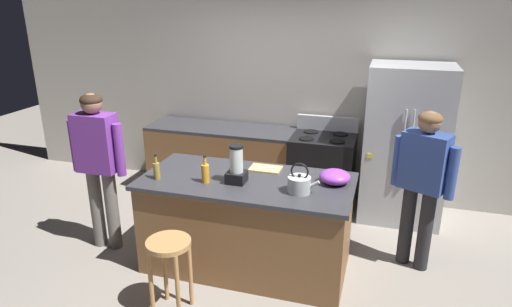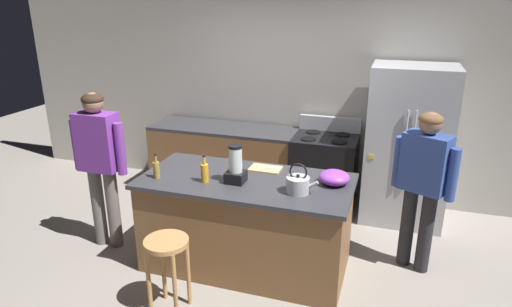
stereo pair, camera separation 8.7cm
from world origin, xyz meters
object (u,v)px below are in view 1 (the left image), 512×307
(kitchen_island, at_px, (247,223))
(refrigerator, at_px, (405,145))
(bottle_vinegar, at_px, (157,170))
(bottle_soda, at_px, (205,173))
(stove_range, at_px, (322,171))
(blender_appliance, at_px, (236,167))
(person_by_island_left, at_px, (98,158))
(person_by_sink_right, at_px, (423,176))
(cutting_board, at_px, (265,169))
(chef_knife, at_px, (268,168))
(bar_stool, at_px, (169,257))
(mixing_bowl, at_px, (335,177))
(tea_kettle, at_px, (299,184))

(kitchen_island, xyz_separation_m, refrigerator, (1.41, 1.50, 0.45))
(bottle_vinegar, relative_size, bottle_soda, 0.92)
(kitchen_island, bearing_deg, refrigerator, 46.83)
(stove_range, xyz_separation_m, blender_appliance, (-0.54, -1.62, 0.59))
(person_by_island_left, bearing_deg, person_by_sink_right, 10.30)
(bottle_soda, distance_m, cutting_board, 0.63)
(person_by_island_left, bearing_deg, blender_appliance, -0.13)
(chef_knife, bearing_deg, bar_stool, -124.05)
(chef_knife, bearing_deg, person_by_sink_right, -2.05)
(bottle_soda, bearing_deg, cutting_board, 46.11)
(person_by_island_left, relative_size, blender_appliance, 4.66)
(blender_appliance, bearing_deg, bottle_soda, -163.31)
(bottle_soda, height_order, mixing_bowl, bottle_soda)
(stove_range, relative_size, cutting_board, 3.61)
(person_by_island_left, relative_size, cutting_board, 5.44)
(person_by_sink_right, bearing_deg, stove_range, 135.23)
(person_by_island_left, xyz_separation_m, person_by_sink_right, (3.06, 0.56, -0.05))
(person_by_sink_right, bearing_deg, kitchen_island, -163.15)
(kitchen_island, relative_size, cutting_board, 6.49)
(stove_range, bearing_deg, tea_kettle, -88.62)
(blender_appliance, height_order, bottle_vinegar, blender_appliance)
(stove_range, bearing_deg, bottle_vinegar, -126.03)
(person_by_island_left, height_order, chef_knife, person_by_island_left)
(blender_appliance, distance_m, chef_knife, 0.43)
(person_by_island_left, xyz_separation_m, chef_knife, (1.63, 0.37, -0.06))
(refrigerator, distance_m, stove_range, 1.03)
(refrigerator, xyz_separation_m, stove_range, (-0.93, 0.02, -0.44))
(bottle_vinegar, bearing_deg, mixing_bowl, 13.08)
(refrigerator, distance_m, person_by_sink_right, 1.04)
(mixing_bowl, bearing_deg, kitchen_island, -169.69)
(cutting_board, bearing_deg, refrigerator, 43.06)
(person_by_island_left, relative_size, tea_kettle, 5.92)
(person_by_sink_right, height_order, tea_kettle, person_by_sink_right)
(tea_kettle, bearing_deg, mixing_bowl, 46.91)
(tea_kettle, bearing_deg, stove_range, 91.38)
(tea_kettle, relative_size, cutting_board, 0.92)
(person_by_sink_right, bearing_deg, bottle_vinegar, -163.52)
(mixing_bowl, height_order, chef_knife, mixing_bowl)
(blender_appliance, bearing_deg, mixing_bowl, 15.37)
(bottle_soda, bearing_deg, kitchen_island, 27.22)
(stove_range, height_order, bar_stool, stove_range)
(refrigerator, bearing_deg, bottle_vinegar, -141.91)
(stove_range, relative_size, chef_knife, 4.93)
(bottle_soda, bearing_deg, person_by_island_left, 175.95)
(refrigerator, relative_size, tea_kettle, 6.54)
(mixing_bowl, bearing_deg, bottle_vinegar, -166.92)
(stove_range, relative_size, person_by_sink_right, 0.70)
(refrigerator, bearing_deg, tea_kettle, -118.42)
(person_by_sink_right, bearing_deg, blender_appliance, -160.86)
(tea_kettle, bearing_deg, refrigerator, 61.58)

